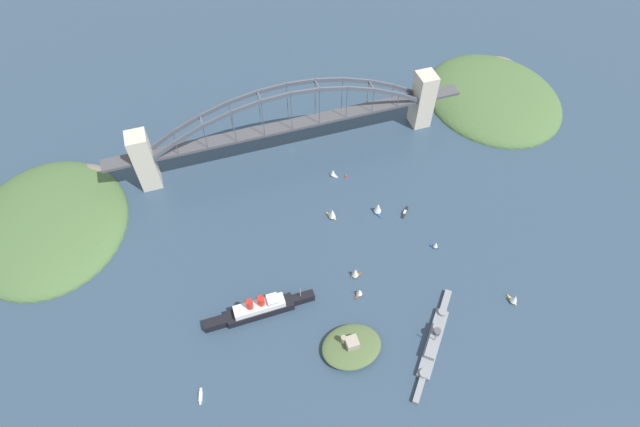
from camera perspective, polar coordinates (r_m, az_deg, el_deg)
ground_plane at (r=449.18m, az=-3.14°, el=7.01°), size 1400.00×1400.00×0.00m
harbor_arch_bridge at (r=429.00m, az=-3.31°, el=9.77°), size 304.74×17.41×68.72m
headland_west_shore at (r=529.39m, az=18.79°, el=12.24°), size 124.51×138.68×28.03m
headland_east_shore at (r=449.06m, az=-27.89°, el=-0.93°), size 120.56×137.00×26.43m
ocean_liner at (r=353.44m, az=-6.81°, el=-10.57°), size 77.00×10.85×19.56m
naval_cruiser at (r=352.03m, az=12.60°, el=-13.82°), size 57.80×66.53×16.84m
fort_island_mid_harbor at (r=342.33m, az=3.54°, el=-14.62°), size 39.60×31.46×13.27m
seaplane_taxiing_near_bridge at (r=480.79m, az=1.83°, el=11.09°), size 11.18×7.61×5.00m
small_boat_0 at (r=401.80m, az=6.51°, el=0.63°), size 6.34×10.90×11.55m
small_boat_1 at (r=407.77m, az=9.48°, el=0.14°), size 9.63×10.07×2.44m
small_boat_2 at (r=367.04m, az=3.97°, el=-6.60°), size 9.00×5.23×10.23m
small_boat_3 at (r=396.29m, az=1.38°, el=0.02°), size 7.26×9.28×11.09m
small_boat_4 at (r=426.04m, az=1.47°, el=4.59°), size 6.23×7.06×7.63m
small_boat_5 at (r=360.57m, az=4.43°, el=-8.78°), size 7.29×6.10×7.49m
small_boat_6 at (r=380.61m, az=20.94°, el=-8.91°), size 5.71×8.94×9.26m
small_boat_7 at (r=390.63m, az=12.81°, el=-3.45°), size 5.72×5.45×6.88m
small_boat_8 at (r=341.61m, az=-13.23°, el=-19.25°), size 3.31×10.28×2.33m
channel_marker_buoy at (r=427.12m, az=2.92°, el=4.20°), size 2.20×2.20×2.75m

